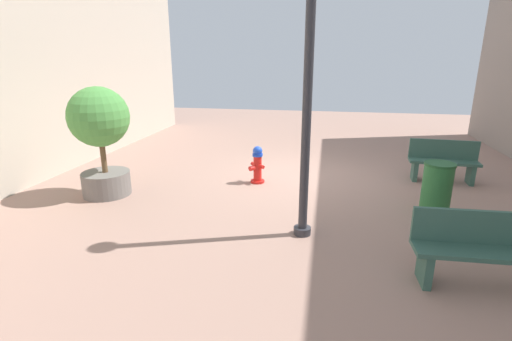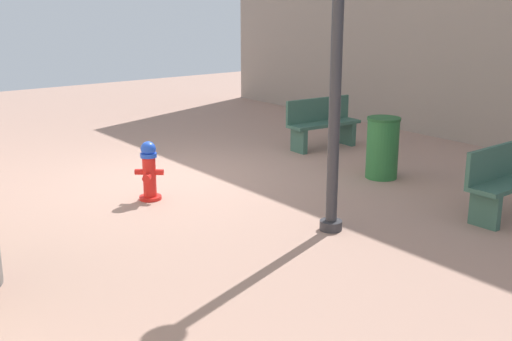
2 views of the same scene
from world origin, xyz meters
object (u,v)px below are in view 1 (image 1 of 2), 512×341
at_px(trash_bin, 437,189).
at_px(planter_tree, 100,132).
at_px(street_lamp, 308,73).
at_px(bench_near, 443,161).
at_px(fire_hydrant, 257,165).
at_px(bench_far, 483,249).

bearing_deg(trash_bin, planter_tree, 1.10).
bearing_deg(street_lamp, bench_near, -131.53).
relative_size(bench_near, planter_tree, 0.68).
relative_size(fire_hydrant, trash_bin, 0.87).
bearing_deg(bench_near, planter_tree, 17.51).
bearing_deg(planter_tree, bench_near, -162.49).
distance_m(bench_far, trash_bin, 2.24).
bearing_deg(trash_bin, fire_hydrant, -19.38).
xyz_separation_m(bench_far, planter_tree, (6.42, -2.11, 0.84)).
relative_size(bench_near, trash_bin, 1.54).
bearing_deg(street_lamp, trash_bin, -151.76).
bearing_deg(planter_tree, street_lamp, 165.00).
bearing_deg(trash_bin, street_lamp, 28.24).
relative_size(street_lamp, trash_bin, 4.20).
distance_m(bench_near, trash_bin, 2.23).
relative_size(planter_tree, street_lamp, 0.54).
xyz_separation_m(planter_tree, trash_bin, (-6.45, -0.12, -0.84)).
xyz_separation_m(bench_near, planter_tree, (7.12, 2.25, 0.85)).
bearing_deg(bench_far, trash_bin, -90.57).
xyz_separation_m(fire_hydrant, bench_far, (-3.48, 3.47, 0.07)).
xyz_separation_m(bench_far, trash_bin, (-0.02, -2.24, -0.00)).
distance_m(bench_far, planter_tree, 6.81).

